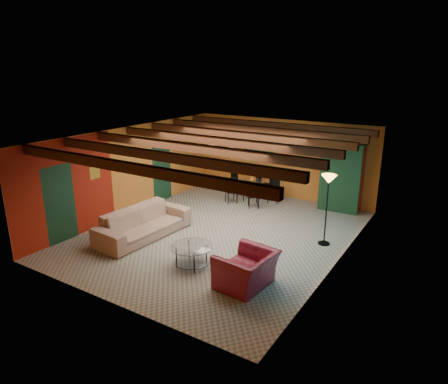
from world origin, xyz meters
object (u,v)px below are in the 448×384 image
Objects in this scene: coffee_table at (192,256)px; sofa at (144,223)px; armoire at (342,178)px; armchair at (246,270)px; floor_lamp at (326,210)px; potted_plant at (346,136)px; vase at (252,171)px; dining_table at (252,187)px.

sofa is at bearing 162.28° from coffee_table.
armoire reaches higher than coffee_table.
sofa is 2.74× the size of coffee_table.
armchair is 3.04m from floor_lamp.
potted_plant reaches higher than armoire.
vase is (1.01, 4.26, 0.63)m from sofa.
potted_plant is at bearing 0.00° from armoire.
floor_lamp is (3.28, -2.13, 0.47)m from dining_table.
coffee_table is 5.04m from dining_table.
armoire is 4.24× the size of potted_plant.
armoire is (3.84, 4.96, 0.67)m from sofa.
coffee_table is 0.53× the size of floor_lamp.
coffee_table is 1.97× the size of potted_plant.
armoire is (1.75, 5.62, 0.81)m from coffee_table.
vase is at bearing -167.95° from armoire.
floor_lamp is at bearing -80.99° from potted_plant.
coffee_table is at bearing -128.31° from floor_lamp.
armoire is (0.24, 5.75, 0.68)m from armchair.
sofa is 3.69m from armchair.
potted_plant reaches higher than floor_lamp.
dining_table reaches higher than coffee_table.
dining_table is 3.94m from floor_lamp.
vase is (-2.83, -0.70, -0.04)m from armoire.
vase is at bearing 102.39° from coffee_table.
armchair is (3.60, -0.79, -0.01)m from sofa.
armchair is 2.34× the size of potted_plant.
armchair is at bearing -103.36° from floor_lamp.
armoire is at bearing 0.00° from potted_plant.
potted_plant is at bearing 72.70° from coffee_table.
armoire is at bearing 72.70° from coffee_table.
armoire is 1.14× the size of floor_lamp.
coffee_table is 5.10m from vase.
armoire is at bearing 13.91° from vase.
vase is at bearing -147.36° from armchair.
dining_table is (-2.59, 5.05, 0.09)m from armchair.
armoire reaches higher than vase.
dining_table is (-1.08, 4.92, 0.22)m from coffee_table.
floor_lamp reaches higher than vase.
armchair reaches higher than coffee_table.
potted_plant is at bearing 13.91° from vase.
coffee_table is at bearing -104.01° from sofa.
potted_plant is (0.24, 5.75, 1.99)m from armchair.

